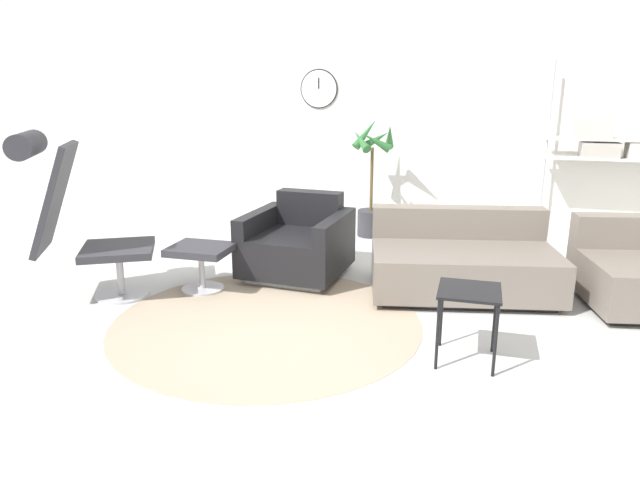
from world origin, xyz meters
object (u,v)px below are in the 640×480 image
at_px(armchair_red, 298,246).
at_px(shelf_unit, 613,142).
at_px(ottoman, 201,257).
at_px(side_table, 469,299).
at_px(potted_plant, 372,190).
at_px(couch_low, 462,264).
at_px(lounge_chair, 71,206).

distance_m(armchair_red, shelf_unit, 3.49).
relative_size(ottoman, shelf_unit, 0.26).
bearing_deg(ottoman, side_table, -18.06).
distance_m(side_table, potted_plant, 3.13).
distance_m(potted_plant, shelf_unit, 2.56).
bearing_deg(couch_low, side_table, 82.12).
distance_m(side_table, shelf_unit, 3.46).
xyz_separation_m(lounge_chair, couch_low, (3.00, 1.03, -0.54)).
xyz_separation_m(side_table, potted_plant, (-1.16, 2.90, 0.12)).
bearing_deg(armchair_red, ottoman, 46.46).
xyz_separation_m(side_table, shelf_unit, (1.33, 3.11, 0.70)).
bearing_deg(side_table, couch_low, 93.53).
bearing_deg(couch_low, armchair_red, -13.13).
height_order(armchair_red, shelf_unit, shelf_unit).
xyz_separation_m(armchair_red, couch_low, (1.47, -0.04, -0.03)).
bearing_deg(shelf_unit, side_table, -113.05).
height_order(couch_low, potted_plant, potted_plant).
height_order(lounge_chair, potted_plant, lounge_chair).
relative_size(ottoman, potted_plant, 0.37).
bearing_deg(side_table, lounge_chair, 175.21).
xyz_separation_m(ottoman, couch_low, (2.14, 0.56, -0.05)).
relative_size(lounge_chair, shelf_unit, 0.70).
bearing_deg(couch_low, shelf_unit, -138.95).
distance_m(lounge_chair, couch_low, 3.22).
height_order(ottoman, couch_low, couch_low).
relative_size(ottoman, couch_low, 0.30).
bearing_deg(lounge_chair, shelf_unit, 94.72).
bearing_deg(armchair_red, side_table, 143.48).
bearing_deg(ottoman, potted_plant, 64.12).
distance_m(ottoman, side_table, 2.33).
xyz_separation_m(ottoman, potted_plant, (1.06, 2.18, 0.24)).
relative_size(potted_plant, shelf_unit, 0.69).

